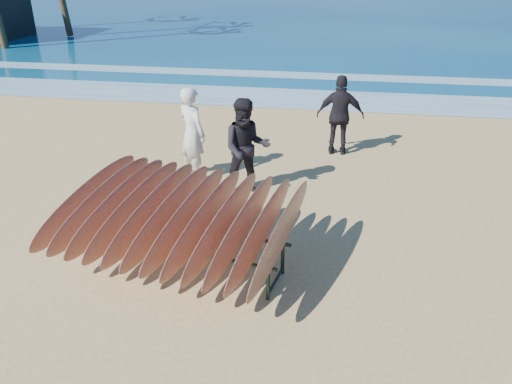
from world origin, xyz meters
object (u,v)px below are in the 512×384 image
surfboard_rack (178,216)px  person_dark_a (246,148)px  person_dark_b (340,116)px  person_white (192,133)px

surfboard_rack → person_dark_a: person_dark_a is taller
person_dark_b → surfboard_rack: bearing=66.5°
surfboard_rack → person_dark_a: bearing=90.0°
person_dark_a → surfboard_rack: bearing=-115.8°
person_white → person_dark_b: 3.49m
person_white → person_dark_a: person_white is taller
surfboard_rack → person_dark_a: 2.68m
person_dark_b → person_dark_a: bearing=55.5°
person_white → surfboard_rack: bearing=137.6°
person_dark_a → person_dark_b: bearing=40.8°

